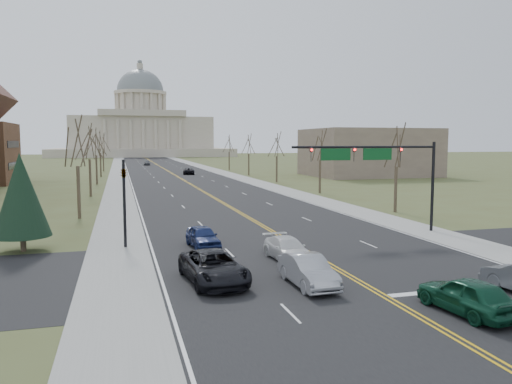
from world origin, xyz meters
TOP-DOWN VIEW (x-y plane):
  - ground at (0.00, 0.00)m, footprint 600.00×600.00m
  - road at (0.00, 110.00)m, footprint 20.00×380.00m
  - cross_road at (0.00, 6.00)m, footprint 120.00×14.00m
  - sidewalk_left at (-12.00, 110.00)m, footprint 4.00×380.00m
  - sidewalk_right at (12.00, 110.00)m, footprint 4.00×380.00m
  - center_line at (0.00, 110.00)m, footprint 0.42×380.00m
  - edge_line_left at (-9.80, 110.00)m, footprint 0.15×380.00m
  - edge_line_right at (9.80, 110.00)m, footprint 0.15×380.00m
  - stop_bar at (5.00, -1.00)m, footprint 9.50×0.50m
  - capitol at (0.00, 249.91)m, footprint 90.00×60.00m
  - signal_mast at (7.45, 13.50)m, footprint 12.12×0.44m
  - signal_left at (-11.50, 13.50)m, footprint 0.32×0.36m
  - tree_r_0 at (15.50, 24.00)m, footprint 3.74×3.74m
  - tree_l_0 at (-15.50, 28.00)m, footprint 3.96×3.96m
  - tree_r_1 at (15.50, 44.00)m, footprint 3.74×3.74m
  - tree_l_1 at (-15.50, 48.00)m, footprint 3.96×3.96m
  - tree_r_2 at (15.50, 64.00)m, footprint 3.74×3.74m
  - tree_l_2 at (-15.50, 68.00)m, footprint 3.96×3.96m
  - tree_r_3 at (15.50, 84.00)m, footprint 3.74×3.74m
  - tree_l_3 at (-15.50, 88.00)m, footprint 3.96×3.96m
  - tree_r_4 at (15.50, 104.00)m, footprint 3.74×3.74m
  - tree_l_4 at (-15.50, 108.00)m, footprint 3.96×3.96m
  - conifer_l at (-18.00, 14.00)m, footprint 3.64×3.64m
  - bldg_right_mass at (40.00, 76.00)m, footprint 25.00×20.00m
  - car_nb_inner_lead at (2.11, -3.99)m, footprint 2.38×4.82m
  - car_sb_inner_lead at (-2.83, 1.57)m, footprint 1.76×4.71m
  - car_sb_outer_lead at (-7.26, 3.42)m, footprint 3.18×5.98m
  - car_sb_inner_second at (-2.00, 7.07)m, footprint 2.20×4.78m
  - car_sb_outer_second at (-6.40, 12.05)m, footprint 2.10×4.48m
  - car_far_nb at (3.29, 90.75)m, footprint 3.01×5.52m
  - car_far_sb at (-3.37, 137.89)m, footprint 2.25×4.53m

SIDE VIEW (x-z plane):
  - ground at x=0.00m, z-range 0.00..0.00m
  - road at x=0.00m, z-range 0.00..0.01m
  - cross_road at x=0.00m, z-range 0.00..0.01m
  - sidewalk_left at x=-12.00m, z-range 0.00..0.03m
  - sidewalk_right at x=12.00m, z-range 0.00..0.03m
  - center_line at x=0.00m, z-range 0.01..0.02m
  - edge_line_left at x=-9.80m, z-range 0.01..0.02m
  - edge_line_right at x=9.80m, z-range 0.01..0.02m
  - stop_bar at x=5.00m, z-range 0.01..0.02m
  - car_sb_inner_second at x=-2.00m, z-range 0.01..1.37m
  - car_far_nb at x=3.29m, z-range 0.01..1.48m
  - car_sb_outer_second at x=-6.40m, z-range 0.01..1.49m
  - car_far_sb at x=-3.37m, z-range 0.01..1.50m
  - car_sb_inner_lead at x=-2.83m, z-range 0.01..1.55m
  - car_nb_inner_lead at x=2.11m, z-range 0.01..1.59m
  - car_sb_outer_lead at x=-7.26m, z-range 0.01..1.61m
  - signal_left at x=-11.50m, z-range 0.71..6.71m
  - conifer_l at x=-18.00m, z-range 0.49..6.99m
  - bldg_right_mass at x=40.00m, z-range 0.00..10.00m
  - signal_mast at x=7.45m, z-range 2.16..9.36m
  - tree_r_0 at x=15.50m, z-range 2.30..10.80m
  - tree_r_1 at x=15.50m, z-range 2.30..10.80m
  - tree_r_2 at x=15.50m, z-range 2.30..10.80m
  - tree_r_3 at x=15.50m, z-range 2.30..10.80m
  - tree_r_4 at x=15.50m, z-range 2.30..10.80m
  - tree_l_0 at x=-15.50m, z-range 2.44..11.44m
  - tree_l_1 at x=-15.50m, z-range 2.44..11.44m
  - tree_l_2 at x=-15.50m, z-range 2.44..11.44m
  - tree_l_3 at x=-15.50m, z-range 2.44..11.44m
  - tree_l_4 at x=-15.50m, z-range 2.44..11.44m
  - capitol at x=0.00m, z-range -10.80..39.20m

